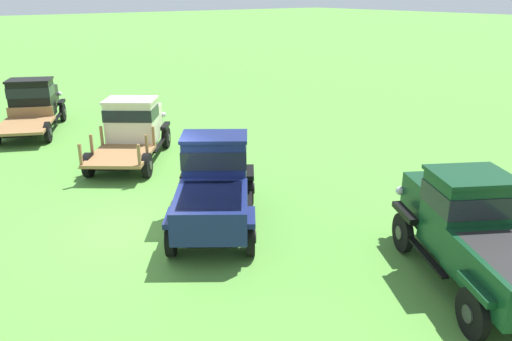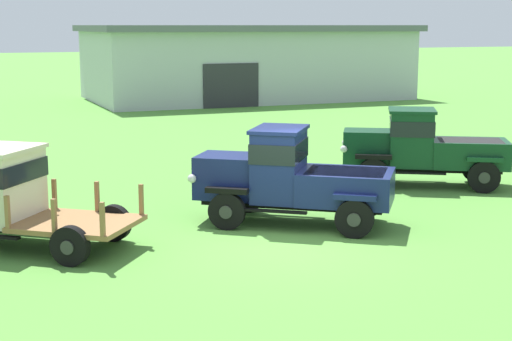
# 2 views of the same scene
# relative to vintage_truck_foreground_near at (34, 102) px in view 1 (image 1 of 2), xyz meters

# --- Properties ---
(ground_plane) EXTENTS (240.00, 240.00, 0.00)m
(ground_plane) POSITION_rel_vintage_truck_foreground_near_xyz_m (11.57, -0.48, -1.07)
(ground_plane) COLOR #518E38
(vintage_truck_foreground_near) EXTENTS (5.58, 3.91, 2.06)m
(vintage_truck_foreground_near) POSITION_rel_vintage_truck_foreground_near_xyz_m (0.00, 0.00, 0.00)
(vintage_truck_foreground_near) COLOR black
(vintage_truck_foreground_near) RESTS_ON ground
(vintage_truck_second_in_line) EXTENTS (4.83, 4.30, 2.03)m
(vintage_truck_second_in_line) POSITION_rel_vintage_truck_foreground_near_xyz_m (6.05, 1.72, -0.00)
(vintage_truck_second_in_line) COLOR black
(vintage_truck_second_in_line) RESTS_ON ground
(vintage_truck_midrow_center) EXTENTS (4.49, 3.86, 2.20)m
(vintage_truck_midrow_center) POSITION_rel_vintage_truck_foreground_near_xyz_m (12.35, 0.99, 0.03)
(vintage_truck_midrow_center) COLOR black
(vintage_truck_midrow_center) RESTS_ON ground
(vintage_truck_far_side) EXTENTS (4.63, 3.54, 2.16)m
(vintage_truck_far_side) POSITION_rel_vintage_truck_foreground_near_xyz_m (17.56, 3.52, 0.05)
(vintage_truck_far_side) COLOR black
(vintage_truck_far_side) RESTS_ON ground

